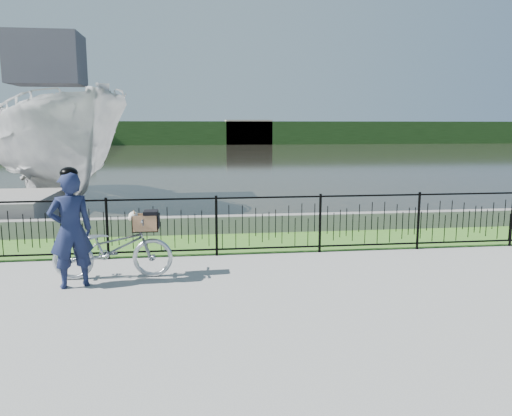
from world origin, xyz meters
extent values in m
plane|color=gray|center=(0.00, 0.00, 0.00)|extent=(120.00, 120.00, 0.00)
cube|color=#3E7123|center=(0.00, 2.60, 0.00)|extent=(60.00, 2.00, 0.01)
plane|color=black|center=(0.00, 33.00, 0.00)|extent=(120.00, 120.00, 0.00)
cube|color=slate|center=(0.00, 3.60, 0.20)|extent=(60.00, 0.30, 0.40)
cube|color=#204019|center=(0.00, 60.00, 1.50)|extent=(120.00, 6.00, 3.00)
cube|color=#B0A18D|center=(-18.00, 58.00, 2.00)|extent=(8.00, 4.00, 4.00)
cube|color=#B0A18D|center=(6.00, 58.50, 1.60)|extent=(6.00, 3.00, 3.20)
imported|color=#A5ABB1|center=(-2.72, 0.40, 0.50)|extent=(1.88, 0.66, 0.99)
cube|color=black|center=(-2.19, 0.40, 0.76)|extent=(0.38, 0.18, 0.02)
cube|color=#9E6D49|center=(-2.19, 0.40, 0.77)|extent=(0.41, 0.27, 0.01)
cube|color=#9E6D49|center=(-2.19, 0.53, 0.90)|extent=(0.41, 0.01, 0.27)
cube|color=#9E6D49|center=(-2.19, 0.27, 0.90)|extent=(0.41, 0.02, 0.27)
cube|color=#9E6D49|center=(-2.00, 0.40, 0.90)|extent=(0.02, 0.27, 0.27)
cube|color=#9E6D49|center=(-2.39, 0.40, 0.90)|extent=(0.01, 0.27, 0.27)
cube|color=black|center=(-2.11, 0.40, 1.06)|extent=(0.22, 0.28, 0.06)
cube|color=black|center=(-1.98, 0.40, 0.93)|extent=(0.02, 0.28, 0.21)
ellipsoid|color=silver|center=(-2.21, 0.40, 0.89)|extent=(0.31, 0.22, 0.20)
sphere|color=silver|center=(-2.38, 0.38, 1.01)|extent=(0.15, 0.15, 0.15)
sphere|color=silver|center=(-2.43, 0.36, 0.98)|extent=(0.07, 0.07, 0.07)
sphere|color=black|center=(-2.45, 0.35, 0.98)|extent=(0.02, 0.02, 0.02)
cone|color=olive|center=(-2.38, 0.44, 1.07)|extent=(0.06, 0.08, 0.08)
cone|color=olive|center=(-2.36, 0.34, 1.07)|extent=(0.06, 0.08, 0.08)
imported|color=#151C3B|center=(-3.27, 0.02, 0.88)|extent=(0.75, 0.63, 1.76)
ellipsoid|color=black|center=(-3.27, 0.02, 1.74)|extent=(0.26, 0.29, 0.18)
imported|color=#BDBDBD|center=(-5.95, 9.40, 1.76)|extent=(7.46, 9.61, 3.51)
cube|color=#3F3F47|center=(-5.95, 9.40, 4.51)|extent=(2.20, 1.60, 1.60)
camera|label=1|loc=(-1.43, -7.62, 2.44)|focal=35.00mm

